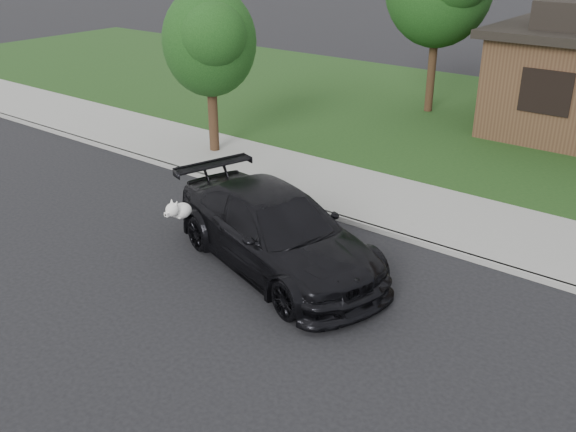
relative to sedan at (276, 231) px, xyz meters
The scene contains 6 objects.
ground 2.14m from the sedan, 28.10° to the right, with size 120.00×120.00×0.00m, color black.
sidewalk 4.48m from the sedan, 66.57° to the left, with size 60.00×3.00×0.12m, color gray.
curb 3.18m from the sedan, 55.50° to the left, with size 60.00×0.12×0.12m, color gray.
lawn 12.21m from the sedan, 81.70° to the left, with size 60.00×13.00×0.13m, color #193814.
sedan is the anchor object (origin of this frame).
tree_2 7.44m from the sedan, 143.42° to the left, with size 2.73×2.60×4.59m.
Camera 1 is at (5.23, -7.72, 6.12)m, focal length 40.00 mm.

